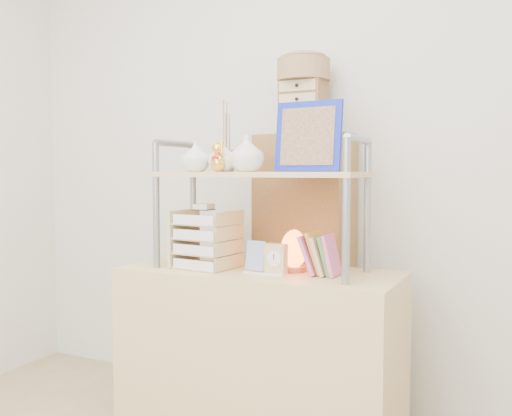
{
  "coord_description": "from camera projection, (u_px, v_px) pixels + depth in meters",
  "views": [
    {
      "loc": [
        1.06,
        -0.99,
        1.17
      ],
      "look_at": [
        -0.02,
        1.2,
        1.02
      ],
      "focal_mm": 40.0,
      "sensor_mm": 36.0,
      "label": 1
    }
  ],
  "objects": [
    {
      "name": "desk",
      "position": [
        259.0,
        355.0,
        2.48
      ],
      "size": [
        1.2,
        0.5,
        0.75
      ],
      "primitive_type": "cube",
      "color": "tan",
      "rests_on": "ground"
    },
    {
      "name": "cabinet",
      "position": [
        304.0,
        274.0,
        2.76
      ],
      "size": [
        0.47,
        0.27,
        1.35
      ],
      "primitive_type": "cube",
      "rotation": [
        0.0,
        0.0,
        -0.08
      ],
      "color": "brown",
      "rests_on": "ground"
    },
    {
      "name": "hutch",
      "position": [
        254.0,
        171.0,
        2.45
      ],
      "size": [
        0.9,
        0.34,
        0.72
      ],
      "color": "gray",
      "rests_on": "desk"
    },
    {
      "name": "letter_tray",
      "position": [
        205.0,
        242.0,
        2.49
      ],
      "size": [
        0.25,
        0.24,
        0.28
      ],
      "color": "tan",
      "rests_on": "desk"
    },
    {
      "name": "salt_lamp",
      "position": [
        294.0,
        250.0,
        2.41
      ],
      "size": [
        0.12,
        0.11,
        0.18
      ],
      "color": "brown",
      "rests_on": "desk"
    },
    {
      "name": "desk_clock",
      "position": [
        276.0,
        259.0,
        2.34
      ],
      "size": [
        0.09,
        0.05,
        0.13
      ],
      "color": "tan",
      "rests_on": "desk"
    },
    {
      "name": "postcard_stand",
      "position": [
        265.0,
        265.0,
        2.36
      ],
      "size": [
        0.19,
        0.07,
        0.13
      ],
      "color": "white",
      "rests_on": "desk"
    },
    {
      "name": "drawer_chest",
      "position": [
        303.0,
        108.0,
        2.69
      ],
      "size": [
        0.2,
        0.16,
        0.25
      ],
      "color": "brown",
      "rests_on": "cabinet"
    },
    {
      "name": "woven_basket",
      "position": [
        304.0,
        70.0,
        2.68
      ],
      "size": [
        0.25,
        0.25,
        0.1
      ],
      "primitive_type": "cylinder",
      "color": "olive",
      "rests_on": "drawer_chest"
    }
  ]
}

